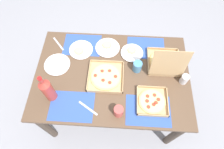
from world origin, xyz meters
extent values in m
plane|color=gray|center=(0.00, 0.00, 0.00)|extent=(6.00, 6.00, 0.00)
cylinder|color=#3F3328|center=(-0.63, -0.40, 0.35)|extent=(0.07, 0.07, 0.71)
cylinder|color=#3F3328|center=(0.63, -0.40, 0.35)|extent=(0.07, 0.07, 0.71)
cylinder|color=#3F3328|center=(-0.63, 0.40, 0.35)|extent=(0.07, 0.07, 0.71)
cylinder|color=#3F3328|center=(0.63, 0.40, 0.35)|extent=(0.07, 0.07, 0.71)
cube|color=brown|center=(0.00, 0.00, 0.72)|extent=(1.38, 0.93, 0.03)
cube|color=#2D4C9E|center=(-0.31, -0.31, 0.74)|extent=(0.36, 0.26, 0.00)
cube|color=#2D4C9E|center=(0.31, -0.31, 0.74)|extent=(0.36, 0.26, 0.00)
cube|color=#2D4C9E|center=(-0.31, 0.31, 0.74)|extent=(0.36, 0.26, 0.00)
cube|color=#2D4C9E|center=(0.31, 0.31, 0.74)|extent=(0.36, 0.26, 0.00)
cube|color=tan|center=(0.05, 0.03, 0.74)|extent=(0.31, 0.31, 0.01)
cube|color=tan|center=(-0.10, 0.03, 0.76)|extent=(0.01, 0.31, 0.03)
cube|color=tan|center=(0.20, 0.03, 0.76)|extent=(0.01, 0.31, 0.03)
cube|color=tan|center=(0.05, -0.12, 0.76)|extent=(0.31, 0.01, 0.03)
cube|color=tan|center=(0.05, 0.18, 0.76)|extent=(0.31, 0.01, 0.03)
cylinder|color=#E0B76B|center=(0.05, 0.03, 0.75)|extent=(0.27, 0.27, 0.01)
cylinder|color=#EFD67F|center=(0.05, 0.03, 0.76)|extent=(0.24, 0.24, 0.00)
cylinder|color=red|center=(0.15, 0.03, 0.76)|extent=(0.03, 0.03, 0.00)
cylinder|color=red|center=(0.07, 0.07, 0.76)|extent=(0.03, 0.03, 0.00)
cylinder|color=red|center=(0.01, 0.09, 0.76)|extent=(0.03, 0.03, 0.00)
cylinder|color=red|center=(-0.03, 0.03, 0.76)|extent=(0.03, 0.03, 0.00)
cylinder|color=red|center=(0.02, -0.02, 0.76)|extent=(0.03, 0.03, 0.00)
cylinder|color=red|center=(0.09, -0.02, 0.76)|extent=(0.03, 0.03, 0.00)
cube|color=tan|center=(-0.46, -0.15, 0.74)|extent=(0.29, 0.29, 0.01)
cube|color=tan|center=(-0.61, -0.15, 0.76)|extent=(0.01, 0.29, 0.03)
cube|color=tan|center=(-0.32, -0.15, 0.76)|extent=(0.01, 0.29, 0.03)
cube|color=tan|center=(-0.46, -0.30, 0.76)|extent=(0.29, 0.01, 0.03)
cube|color=tan|center=(-0.46, -0.01, 0.76)|extent=(0.29, 0.01, 0.03)
cylinder|color=#E0B76B|center=(-0.46, -0.15, 0.75)|extent=(0.26, 0.26, 0.01)
cylinder|color=#EFD67F|center=(-0.46, -0.15, 0.76)|extent=(0.23, 0.23, 0.00)
cylinder|color=red|center=(-0.42, -0.15, 0.76)|extent=(0.03, 0.03, 0.00)
cylinder|color=red|center=(-0.44, -0.11, 0.76)|extent=(0.03, 0.03, 0.00)
cylinder|color=red|center=(-0.49, -0.12, 0.76)|extent=(0.03, 0.03, 0.00)
cylinder|color=red|center=(-0.55, -0.15, 0.76)|extent=(0.03, 0.03, 0.00)
cylinder|color=red|center=(-0.49, -0.20, 0.76)|extent=(0.03, 0.03, 0.00)
cylinder|color=red|center=(-0.44, -0.19, 0.76)|extent=(0.03, 0.03, 0.00)
cube|color=tan|center=(-0.46, -0.03, 0.92)|extent=(0.29, 0.04, 0.29)
cube|color=tan|center=(-0.34, 0.24, 0.74)|extent=(0.25, 0.25, 0.01)
cube|color=tan|center=(-0.47, 0.24, 0.76)|extent=(0.01, 0.25, 0.03)
cube|color=tan|center=(-0.22, 0.24, 0.76)|extent=(0.01, 0.25, 0.03)
cube|color=tan|center=(-0.34, 0.11, 0.76)|extent=(0.25, 0.01, 0.03)
cube|color=tan|center=(-0.34, 0.36, 0.76)|extent=(0.25, 0.01, 0.03)
cylinder|color=#E0B76B|center=(-0.34, 0.24, 0.75)|extent=(0.22, 0.22, 0.01)
cylinder|color=#EFD67F|center=(-0.34, 0.24, 0.76)|extent=(0.20, 0.20, 0.00)
cylinder|color=red|center=(-0.30, 0.24, 0.76)|extent=(0.03, 0.03, 0.00)
cylinder|color=red|center=(-0.31, 0.29, 0.76)|extent=(0.03, 0.03, 0.00)
cylinder|color=red|center=(-0.35, 0.27, 0.76)|extent=(0.03, 0.03, 0.00)
cylinder|color=red|center=(-0.37, 0.25, 0.76)|extent=(0.03, 0.03, 0.00)
cylinder|color=red|center=(-0.39, 0.22, 0.76)|extent=(0.03, 0.03, 0.00)
cylinder|color=red|center=(-0.36, 0.19, 0.76)|extent=(0.03, 0.03, 0.00)
cylinder|color=red|center=(-0.31, 0.20, 0.76)|extent=(0.03, 0.03, 0.00)
cylinder|color=white|center=(0.31, -0.25, 0.74)|extent=(0.22, 0.22, 0.01)
cylinder|color=white|center=(0.31, -0.25, 0.75)|extent=(0.23, 0.23, 0.01)
cylinder|color=#E0B76B|center=(0.33, -0.23, 0.76)|extent=(0.09, 0.09, 0.01)
cylinder|color=#EFD67F|center=(0.33, -0.23, 0.76)|extent=(0.08, 0.08, 0.00)
cylinder|color=white|center=(-0.17, -0.24, 0.74)|extent=(0.20, 0.20, 0.01)
cylinder|color=white|center=(-0.17, -0.24, 0.75)|extent=(0.21, 0.21, 0.01)
cylinder|color=#E0B76B|center=(-0.17, -0.27, 0.76)|extent=(0.09, 0.09, 0.01)
cylinder|color=#EFD67F|center=(-0.17, -0.27, 0.76)|extent=(0.07, 0.07, 0.00)
cylinder|color=white|center=(0.06, -0.29, 0.74)|extent=(0.22, 0.22, 0.01)
cylinder|color=white|center=(0.06, -0.29, 0.75)|extent=(0.23, 0.23, 0.01)
cylinder|color=#E0B76B|center=(0.07, -0.31, 0.76)|extent=(0.09, 0.09, 0.01)
cylinder|color=#EFD67F|center=(0.07, -0.31, 0.76)|extent=(0.08, 0.08, 0.00)
cylinder|color=white|center=(0.51, -0.07, 0.74)|extent=(0.23, 0.23, 0.01)
cylinder|color=white|center=(0.51, -0.07, 0.75)|extent=(0.24, 0.24, 0.01)
cylinder|color=#B2382D|center=(0.49, 0.24, 0.85)|extent=(0.09, 0.09, 0.22)
cone|color=#B2382D|center=(0.49, 0.24, 0.98)|extent=(0.09, 0.09, 0.04)
cylinder|color=#B2382D|center=(0.49, 0.24, 1.02)|extent=(0.03, 0.03, 0.06)
cylinder|color=red|center=(0.49, 0.24, 1.05)|extent=(0.03, 0.03, 0.01)
cylinder|color=teal|center=(-0.22, -0.07, 0.79)|extent=(0.08, 0.08, 0.10)
cylinder|color=silver|center=(-0.62, 0.03, 0.78)|extent=(0.06, 0.06, 0.09)
cylinder|color=#BF4742|center=(-0.07, 0.35, 0.79)|extent=(0.07, 0.07, 0.10)
cube|color=#B7B7BC|center=(0.55, -0.31, 0.74)|extent=(0.14, 0.16, 0.00)
cube|color=#B7B7BC|center=(0.17, 0.33, 0.74)|extent=(0.17, 0.12, 0.00)
camera|label=1|loc=(-0.05, 0.81, 2.20)|focal=30.02mm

